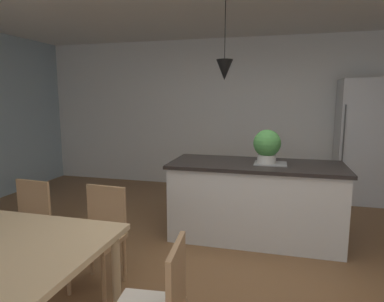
{
  "coord_description": "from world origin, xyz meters",
  "views": [
    {
      "loc": [
        0.42,
        -2.82,
        1.63
      ],
      "look_at": [
        -0.43,
        0.42,
        1.1
      ],
      "focal_mm": 30.91,
      "sensor_mm": 36.0,
      "label": 1
    }
  ],
  "objects_px": {
    "refrigerator": "(360,141)",
    "chair_far_left": "(24,225)",
    "chair_far_right": "(99,234)",
    "kitchen_island": "(255,200)",
    "potted_plant_on_island": "(267,145)"
  },
  "relations": [
    {
      "from": "refrigerator",
      "to": "kitchen_island",
      "type": "bearing_deg",
      "value": -128.49
    },
    {
      "from": "kitchen_island",
      "to": "refrigerator",
      "type": "height_order",
      "value": "refrigerator"
    },
    {
      "from": "kitchen_island",
      "to": "refrigerator",
      "type": "distance_m",
      "value": 2.45
    },
    {
      "from": "chair_far_right",
      "to": "potted_plant_on_island",
      "type": "bearing_deg",
      "value": 45.29
    },
    {
      "from": "chair_far_left",
      "to": "kitchen_island",
      "type": "xyz_separation_m",
      "value": [
        2.02,
        1.37,
        -0.01
      ]
    },
    {
      "from": "chair_far_left",
      "to": "potted_plant_on_island",
      "type": "bearing_deg",
      "value": 32.7
    },
    {
      "from": "kitchen_island",
      "to": "potted_plant_on_island",
      "type": "height_order",
      "value": "potted_plant_on_island"
    },
    {
      "from": "kitchen_island",
      "to": "potted_plant_on_island",
      "type": "distance_m",
      "value": 0.66
    },
    {
      "from": "chair_far_left",
      "to": "potted_plant_on_island",
      "type": "relative_size",
      "value": 2.23
    },
    {
      "from": "refrigerator",
      "to": "chair_far_left",
      "type": "bearing_deg",
      "value": -137.24
    },
    {
      "from": "chair_far_right",
      "to": "potted_plant_on_island",
      "type": "relative_size",
      "value": 2.23
    },
    {
      "from": "refrigerator",
      "to": "potted_plant_on_island",
      "type": "xyz_separation_m",
      "value": [
        -1.38,
        -1.88,
        0.14
      ]
    },
    {
      "from": "kitchen_island",
      "to": "potted_plant_on_island",
      "type": "xyz_separation_m",
      "value": [
        0.12,
        -0.0,
        0.65
      ]
    },
    {
      "from": "chair_far_right",
      "to": "potted_plant_on_island",
      "type": "xyz_separation_m",
      "value": [
        1.36,
        1.37,
        0.64
      ]
    },
    {
      "from": "chair_far_right",
      "to": "chair_far_left",
      "type": "bearing_deg",
      "value": -179.99
    }
  ]
}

